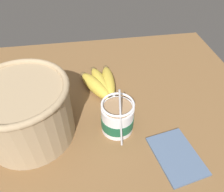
{
  "coord_description": "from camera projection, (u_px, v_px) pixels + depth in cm",
  "views": [
    {
      "loc": [
        -40.17,
        5.87,
        51.8
      ],
      "look_at": [
        6.5,
        -1.45,
        7.25
      ],
      "focal_mm": 35.0,
      "sensor_mm": 36.0,
      "label": 1
    }
  ],
  "objects": [
    {
      "name": "table",
      "position": [
        111.0,
        126.0,
        0.64
      ],
      "size": [
        96.37,
        96.37,
        2.96
      ],
      "color": "brown",
      "rests_on": "ground"
    },
    {
      "name": "napkin",
      "position": [
        177.0,
        156.0,
        0.55
      ],
      "size": [
        16.08,
        12.58,
        0.6
      ],
      "color": "slate",
      "rests_on": "table"
    },
    {
      "name": "banana_bunch",
      "position": [
        101.0,
        84.0,
        0.72
      ],
      "size": [
        19.19,
        12.33,
        4.44
      ],
      "color": "brown",
      "rests_on": "table"
    },
    {
      "name": "coffee_mug",
      "position": [
        117.0,
        118.0,
        0.59
      ],
      "size": [
        14.97,
        8.9,
        15.92
      ],
      "color": "silver",
      "rests_on": "table"
    },
    {
      "name": "woven_basket",
      "position": [
        25.0,
        112.0,
        0.54
      ],
      "size": [
        24.19,
        24.19,
        16.54
      ],
      "color": "tan",
      "rests_on": "table"
    }
  ]
}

